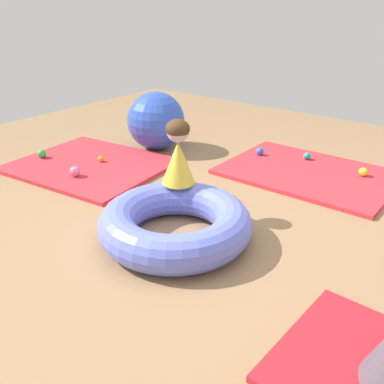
{
  "coord_description": "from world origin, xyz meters",
  "views": [
    {
      "loc": [
        1.73,
        -2.16,
        1.65
      ],
      "look_at": [
        -0.05,
        0.11,
        0.32
      ],
      "focal_mm": 39.89,
      "sensor_mm": 36.0,
      "label": 1
    }
  ],
  "objects_px": {
    "play_ball_green": "(42,154)",
    "play_ball_orange": "(101,159)",
    "child_in_yellow": "(178,153)",
    "exercise_ball_large": "(156,121)",
    "play_ball_teal": "(307,156)",
    "inflatable_cushion": "(175,223)",
    "play_ball_blue": "(260,151)",
    "play_ball_pink": "(75,171)",
    "play_ball_yellow": "(363,172)"
  },
  "relations": [
    {
      "from": "inflatable_cushion",
      "to": "play_ball_teal",
      "type": "bearing_deg",
      "value": 87.5
    },
    {
      "from": "play_ball_teal",
      "to": "play_ball_orange",
      "type": "bearing_deg",
      "value": -140.07
    },
    {
      "from": "play_ball_teal",
      "to": "child_in_yellow",
      "type": "bearing_deg",
      "value": -101.04
    },
    {
      "from": "child_in_yellow",
      "to": "play_ball_blue",
      "type": "bearing_deg",
      "value": -38.38
    },
    {
      "from": "play_ball_blue",
      "to": "play_ball_pink",
      "type": "distance_m",
      "value": 1.99
    },
    {
      "from": "inflatable_cushion",
      "to": "play_ball_orange",
      "type": "xyz_separation_m",
      "value": [
        -1.6,
        0.68,
        -0.07
      ]
    },
    {
      "from": "play_ball_green",
      "to": "play_ball_blue",
      "type": "distance_m",
      "value": 2.39
    },
    {
      "from": "child_in_yellow",
      "to": "play_ball_blue",
      "type": "distance_m",
      "value": 1.63
    },
    {
      "from": "play_ball_green",
      "to": "play_ball_yellow",
      "type": "relative_size",
      "value": 1.09
    },
    {
      "from": "play_ball_pink",
      "to": "exercise_ball_large",
      "type": "distance_m",
      "value": 1.23
    },
    {
      "from": "play_ball_yellow",
      "to": "play_ball_green",
      "type": "bearing_deg",
      "value": -150.87
    },
    {
      "from": "play_ball_yellow",
      "to": "exercise_ball_large",
      "type": "bearing_deg",
      "value": -166.49
    },
    {
      "from": "play_ball_blue",
      "to": "play_ball_orange",
      "type": "height_order",
      "value": "play_ball_blue"
    },
    {
      "from": "play_ball_orange",
      "to": "play_ball_blue",
      "type": "bearing_deg",
      "value": 45.11
    },
    {
      "from": "play_ball_yellow",
      "to": "play_ball_orange",
      "type": "height_order",
      "value": "play_ball_yellow"
    },
    {
      "from": "inflatable_cushion",
      "to": "play_ball_teal",
      "type": "height_order",
      "value": "inflatable_cushion"
    },
    {
      "from": "play_ball_yellow",
      "to": "play_ball_orange",
      "type": "distance_m",
      "value": 2.67
    },
    {
      "from": "inflatable_cushion",
      "to": "play_ball_orange",
      "type": "distance_m",
      "value": 1.74
    },
    {
      "from": "play_ball_blue",
      "to": "play_ball_yellow",
      "type": "relative_size",
      "value": 0.97
    },
    {
      "from": "play_ball_green",
      "to": "play_ball_orange",
      "type": "distance_m",
      "value": 0.68
    },
    {
      "from": "play_ball_blue",
      "to": "play_ball_teal",
      "type": "distance_m",
      "value": 0.51
    },
    {
      "from": "play_ball_green",
      "to": "play_ball_pink",
      "type": "bearing_deg",
      "value": -8.83
    },
    {
      "from": "child_in_yellow",
      "to": "play_ball_yellow",
      "type": "bearing_deg",
      "value": -73.59
    },
    {
      "from": "play_ball_blue",
      "to": "play_ball_yellow",
      "type": "height_order",
      "value": "play_ball_yellow"
    },
    {
      "from": "child_in_yellow",
      "to": "play_ball_orange",
      "type": "xyz_separation_m",
      "value": [
        -1.35,
        0.33,
        -0.46
      ]
    },
    {
      "from": "play_ball_blue",
      "to": "inflatable_cushion",
      "type": "bearing_deg",
      "value": -78.72
    },
    {
      "from": "play_ball_green",
      "to": "play_ball_pink",
      "type": "height_order",
      "value": "play_ball_pink"
    },
    {
      "from": "play_ball_orange",
      "to": "play_ball_teal",
      "type": "xyz_separation_m",
      "value": [
        1.7,
        1.42,
        0.01
      ]
    },
    {
      "from": "inflatable_cushion",
      "to": "play_ball_blue",
      "type": "xyz_separation_m",
      "value": [
        -0.38,
        1.91,
        -0.06
      ]
    },
    {
      "from": "play_ball_green",
      "to": "play_ball_blue",
      "type": "height_order",
      "value": "play_ball_green"
    },
    {
      "from": "play_ball_pink",
      "to": "play_ball_orange",
      "type": "xyz_separation_m",
      "value": [
        -0.11,
        0.42,
        -0.02
      ]
    },
    {
      "from": "play_ball_blue",
      "to": "play_ball_pink",
      "type": "relative_size",
      "value": 0.82
    },
    {
      "from": "play_ball_orange",
      "to": "inflatable_cushion",
      "type": "bearing_deg",
      "value": -22.92
    },
    {
      "from": "inflatable_cushion",
      "to": "play_ball_green",
      "type": "distance_m",
      "value": 2.24
    },
    {
      "from": "child_in_yellow",
      "to": "exercise_ball_large",
      "type": "distance_m",
      "value": 1.7
    },
    {
      "from": "play_ball_yellow",
      "to": "exercise_ball_large",
      "type": "height_order",
      "value": "exercise_ball_large"
    },
    {
      "from": "child_in_yellow",
      "to": "play_ball_orange",
      "type": "height_order",
      "value": "child_in_yellow"
    },
    {
      "from": "child_in_yellow",
      "to": "play_ball_pink",
      "type": "distance_m",
      "value": 1.32
    },
    {
      "from": "play_ball_green",
      "to": "play_ball_pink",
      "type": "xyz_separation_m",
      "value": [
        0.71,
        -0.11,
        0.0
      ]
    },
    {
      "from": "play_ball_blue",
      "to": "play_ball_yellow",
      "type": "xyz_separation_m",
      "value": [
        1.1,
        0.09,
        0.0
      ]
    },
    {
      "from": "play_ball_orange",
      "to": "play_ball_teal",
      "type": "relative_size",
      "value": 0.86
    },
    {
      "from": "inflatable_cushion",
      "to": "child_in_yellow",
      "type": "height_order",
      "value": "child_in_yellow"
    },
    {
      "from": "play_ball_orange",
      "to": "exercise_ball_large",
      "type": "xyz_separation_m",
      "value": [
        0.09,
        0.78,
        0.26
      ]
    },
    {
      "from": "child_in_yellow",
      "to": "play_ball_pink",
      "type": "xyz_separation_m",
      "value": [
        -1.24,
        -0.09,
        -0.44
      ]
    },
    {
      "from": "play_ball_green",
      "to": "play_ball_orange",
      "type": "relative_size",
      "value": 1.45
    },
    {
      "from": "play_ball_yellow",
      "to": "play_ball_teal",
      "type": "distance_m",
      "value": 0.64
    },
    {
      "from": "inflatable_cushion",
      "to": "play_ball_teal",
      "type": "relative_size",
      "value": 14.76
    },
    {
      "from": "child_in_yellow",
      "to": "play_ball_green",
      "type": "relative_size",
      "value": 5.53
    },
    {
      "from": "inflatable_cushion",
      "to": "exercise_ball_large",
      "type": "relative_size",
      "value": 1.69
    },
    {
      "from": "child_in_yellow",
      "to": "play_ball_teal",
      "type": "bearing_deg",
      "value": -54.17
    }
  ]
}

